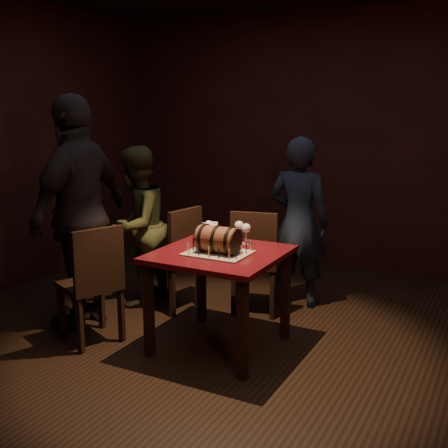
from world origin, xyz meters
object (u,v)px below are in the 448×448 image
(pint_of_ale, at_px, (211,235))
(person_left_rear, at_px, (137,226))
(wine_glass_right, at_px, (246,229))
(chair_back, at_px, (256,257))
(pub_table, at_px, (220,266))
(barrel_cake, at_px, (218,239))
(person_back, at_px, (299,222))
(wine_glass_mid, at_px, (239,226))
(chair_left_front, at_px, (94,279))
(person_left_front, at_px, (80,213))
(chair_left_rear, at_px, (177,253))
(wine_glass_left, at_px, (209,226))

(pint_of_ale, distance_m, person_left_rear, 1.02)
(wine_glass_right, height_order, chair_back, chair_back)
(pub_table, distance_m, barrel_cake, 0.23)
(person_back, bearing_deg, wine_glass_mid, 74.32)
(chair_left_front, bearing_deg, pint_of_ale, 39.22)
(pub_table, xyz_separation_m, chair_back, (-0.05, 0.74, -0.12))
(barrel_cake, xyz_separation_m, chair_back, (-0.06, 0.80, -0.34))
(pub_table, bearing_deg, chair_back, 93.55)
(barrel_cake, bearing_deg, chair_back, 94.55)
(chair_left_front, xyz_separation_m, person_left_rear, (-0.26, 0.91, 0.20))
(barrel_cake, xyz_separation_m, person_left_front, (-1.22, -0.07, 0.09))
(chair_left_front, bearing_deg, chair_back, 54.14)
(chair_left_rear, bearing_deg, wine_glass_left, -28.72)
(pint_of_ale, relative_size, person_back, 0.10)
(chair_left_rear, height_order, person_left_front, person_left_front)
(person_left_rear, bearing_deg, chair_left_front, 9.89)
(person_back, bearing_deg, wine_glass_left, 63.62)
(wine_glass_right, bearing_deg, chair_left_rear, 164.58)
(pub_table, height_order, person_back, person_back)
(pub_table, distance_m, pint_of_ale, 0.30)
(wine_glass_right, distance_m, person_left_rear, 1.23)
(pint_of_ale, height_order, chair_back, chair_back)
(wine_glass_right, xyz_separation_m, person_back, (0.11, 0.86, -0.10))
(chair_back, bearing_deg, barrel_cake, -85.45)
(chair_left_front, xyz_separation_m, person_back, (1.05, 1.56, 0.25))
(wine_glass_right, bearing_deg, chair_left_front, -143.29)
(pub_table, bearing_deg, person_back, 81.05)
(chair_left_rear, distance_m, person_left_front, 0.93)
(barrel_cake, height_order, person_left_rear, person_left_rear)
(barrel_cake, xyz_separation_m, person_back, (0.17, 1.22, -0.09))
(barrel_cake, height_order, pint_of_ale, barrel_cake)
(barrel_cake, bearing_deg, chair_left_front, -159.20)
(chair_left_rear, height_order, chair_left_front, same)
(person_back, height_order, person_left_front, person_left_front)
(pub_table, xyz_separation_m, pint_of_ale, (-0.17, 0.17, 0.18))
(pint_of_ale, bearing_deg, barrel_cake, -50.54)
(barrel_cake, distance_m, wine_glass_right, 0.37)
(barrel_cake, bearing_deg, wine_glass_mid, 95.28)
(chair_left_rear, xyz_separation_m, person_left_rear, (-0.43, -0.01, 0.20))
(wine_glass_mid, xyz_separation_m, person_back, (0.20, 0.80, -0.10))
(pub_table, xyz_separation_m, wine_glass_left, (-0.24, 0.26, 0.23))
(chair_left_front, bearing_deg, person_back, 55.99)
(pint_of_ale, distance_m, chair_left_front, 0.95)
(person_left_rear, height_order, person_left_front, person_left_front)
(chair_left_front, bearing_deg, person_left_front, 142.22)
(pub_table, distance_m, wine_glass_mid, 0.43)
(wine_glass_right, distance_m, person_back, 0.87)
(chair_left_rear, bearing_deg, pub_table, -36.33)
(chair_left_front, bearing_deg, person_left_rear, 106.27)
(chair_left_front, bearing_deg, pub_table, 24.47)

